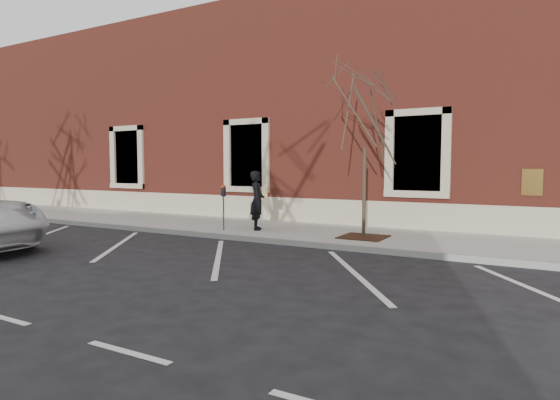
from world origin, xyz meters
The scene contains 9 objects.
ground centered at (0.00, 0.00, 0.00)m, with size 120.00×120.00×0.00m, color #28282B.
sidewalk_near centered at (0.00, 1.75, 0.07)m, with size 40.00×3.50×0.15m, color beige.
curb_near centered at (0.00, -0.05, 0.07)m, with size 40.00×0.12×0.15m, color #9E9E99.
parking_stripes centered at (0.00, -2.20, 0.00)m, with size 28.00×4.40×0.01m, color silver, non-canonical shape.
building_civic centered at (0.00, 7.74, 4.00)m, with size 40.00×8.62×8.00m.
man centered at (-1.06, 1.11, 1.02)m, with size 0.63×0.42×1.74m, color black.
parking_meter centered at (-1.84, 0.51, 1.06)m, with size 0.12×0.09×1.31m.
tree_grate centered at (2.18, 1.21, 0.16)m, with size 1.15×1.15×0.03m, color #371811.
sapling centered at (2.18, 1.21, 3.14)m, with size 2.57×2.57×4.28m.
Camera 1 is at (6.26, -10.49, 2.02)m, focal length 30.00 mm.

